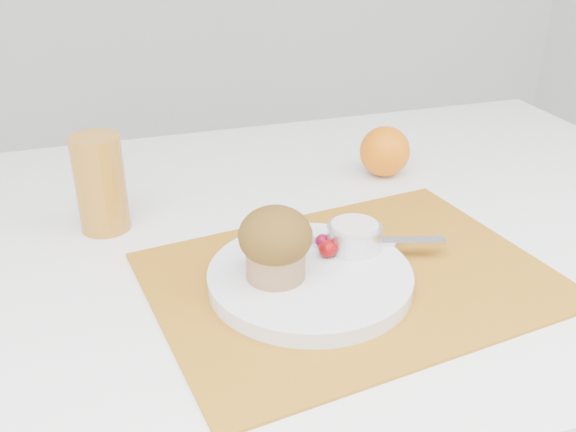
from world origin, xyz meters
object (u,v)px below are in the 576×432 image
object	(u,v)px
orange	(385,151)
juice_glass	(101,184)
plate	(310,278)
muffin	(275,243)

from	to	relation	value
orange	juice_glass	world-z (taller)	juice_glass
plate	orange	distance (m)	0.34
juice_glass	muffin	size ratio (longest dim) A/B	1.56
plate	juice_glass	xyz separation A→B (m)	(-0.21, 0.21, 0.05)
plate	orange	world-z (taller)	orange
orange	juice_glass	size ratio (longest dim) A/B	0.61
plate	orange	size ratio (longest dim) A/B	2.95
orange	plate	bearing A→B (deg)	-128.96
plate	orange	bearing A→B (deg)	51.04
plate	muffin	xyz separation A→B (m)	(-0.04, 0.00, 0.05)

